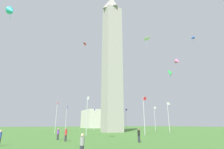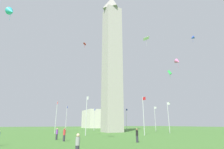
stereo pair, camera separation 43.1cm
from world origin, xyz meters
TOP-DOWN VIEW (x-y plane):
  - ground_plane at (0.00, 0.00)m, footprint 260.00×260.00m
  - obelisk_monument at (0.00, 0.00)m, footprint 5.18×5.18m
  - flagpole_n at (16.03, 0.00)m, footprint 1.12×0.14m
  - flagpole_ne at (11.35, 11.29)m, footprint 1.12×0.14m
  - flagpole_e at (0.06, 15.97)m, footprint 1.12×0.14m
  - flagpole_se at (-11.23, 11.29)m, footprint 1.12×0.14m
  - flagpole_s at (-15.91, 0.00)m, footprint 1.12×0.14m
  - flagpole_sw at (-11.23, -11.29)m, footprint 1.12×0.14m
  - flagpole_w at (0.06, -15.97)m, footprint 1.12×0.14m
  - flagpole_nw at (11.35, -11.29)m, footprint 1.12×0.14m
  - person_purple_shirt at (18.56, -17.97)m, footprint 0.32×0.32m
  - person_red_shirt at (21.66, -17.40)m, footprint 0.32×0.32m
  - person_gray_shirt at (33.96, -18.61)m, footprint 0.32×0.32m
  - person_black_shirt at (27.14, -9.12)m, footprint 0.32×0.32m
  - kite_blue_delta at (17.95, 16.51)m, footprint 1.46×1.44m
  - kite_cyan_delta at (11.90, -28.05)m, footprint 2.49×2.46m
  - kite_green_box at (17.44, 7.22)m, footprint 1.06×1.01m
  - kite_pink_delta at (14.86, 13.13)m, footprint 1.84×1.46m
  - kite_red_diamond at (3.00, -10.21)m, footprint 0.96×0.76m
  - kite_white_diamond at (19.96, -1.07)m, footprint 1.79×1.77m
  - distant_building at (-56.94, 16.53)m, footprint 18.32×15.63m

SIDE VIEW (x-z plane):
  - ground_plane at x=0.00m, z-range 0.00..0.00m
  - person_gray_shirt at x=33.96m, z-range -0.01..1.60m
  - person_purple_shirt at x=18.56m, z-range -0.01..1.67m
  - person_black_shirt at x=27.14m, z-range -0.01..1.71m
  - person_red_shirt at x=21.66m, z-range 0.00..1.77m
  - flagpole_n at x=16.03m, z-range 0.39..8.44m
  - flagpole_ne at x=11.35m, z-range 0.39..8.44m
  - flagpole_e at x=0.06m, z-range 0.39..8.44m
  - flagpole_se at x=-11.23m, z-range 0.39..8.44m
  - flagpole_s at x=-15.91m, z-range 0.39..8.44m
  - flagpole_sw at x=-11.23m, z-range 0.39..8.44m
  - flagpole_w at x=0.06m, z-range 0.39..8.44m
  - flagpole_nw at x=11.35m, z-range 0.39..8.44m
  - distant_building at x=-56.94m, z-range 0.00..10.84m
  - kite_green_box at x=17.44m, z-range 13.18..15.28m
  - kite_pink_delta at x=14.86m, z-range 17.57..20.27m
  - kite_white_diamond at x=19.96m, z-range 19.16..21.19m
  - obelisk_monument at x=0.00m, z-range 0.00..47.08m
  - kite_cyan_delta at x=11.90m, z-range 22.44..25.62m
  - kite_red_diamond at x=3.00m, z-range 23.86..25.46m
  - kite_blue_delta at x=17.95m, z-range 24.54..26.43m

